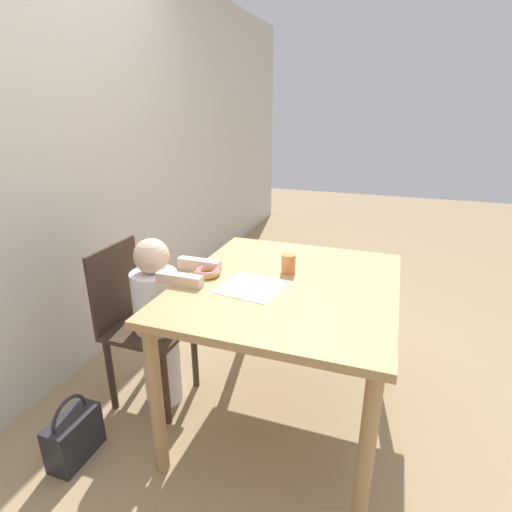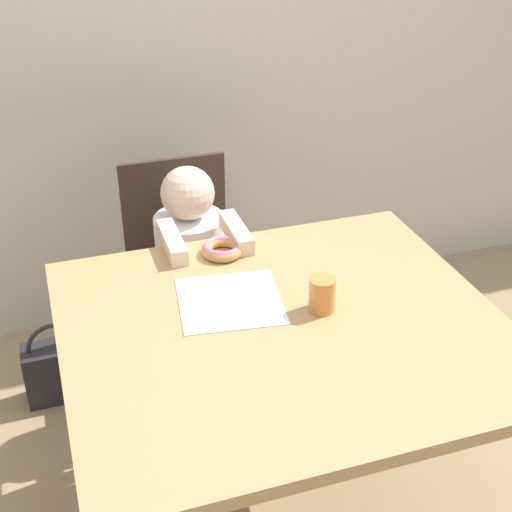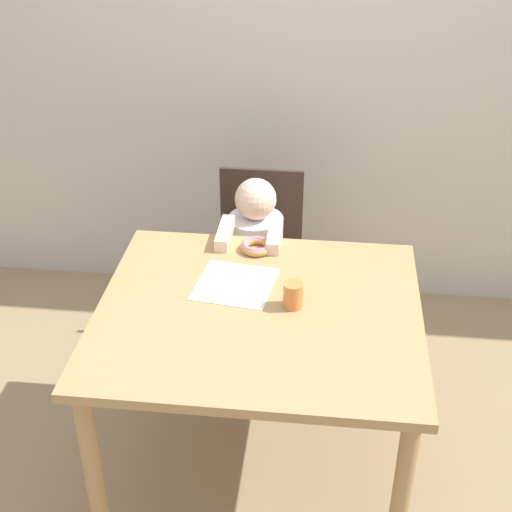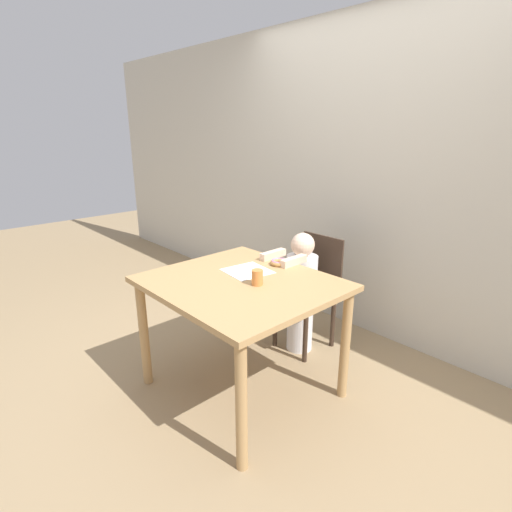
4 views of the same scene
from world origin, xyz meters
name	(u,v)px [view 2 (image 2 of 4)]	position (x,y,z in m)	size (l,w,h in m)	color
wall_back	(163,18)	(0.00, 1.33, 1.25)	(8.00, 0.05, 2.50)	beige
dining_table	(283,356)	(0.00, 0.00, 0.67)	(1.10, 0.97, 0.77)	tan
chair	(186,280)	(-0.09, 0.77, 0.45)	(0.37, 0.39, 0.87)	#38281E
child_figure	(193,292)	(-0.09, 0.66, 0.48)	(0.25, 0.43, 0.93)	white
donut	(222,249)	(-0.05, 0.38, 0.79)	(0.12, 0.12, 0.04)	tan
napkin	(230,301)	(-0.10, 0.14, 0.77)	(0.30, 0.30, 0.00)	white
handbag	(59,369)	(-0.57, 0.84, 0.12)	(0.25, 0.12, 0.33)	#232328
cup	(322,294)	(0.11, 0.03, 0.81)	(0.07, 0.07, 0.09)	orange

